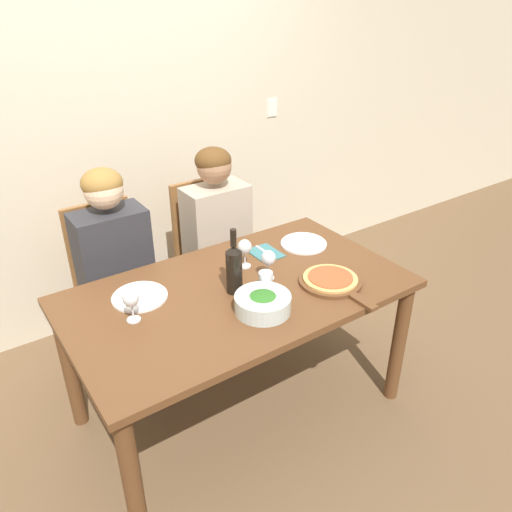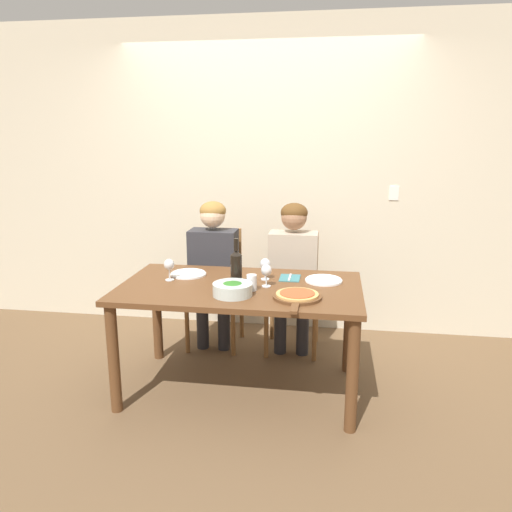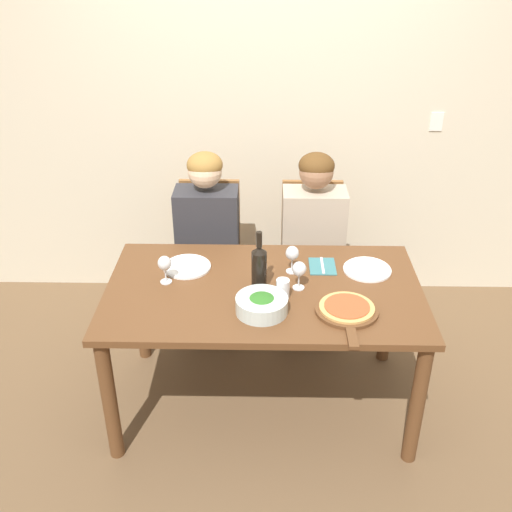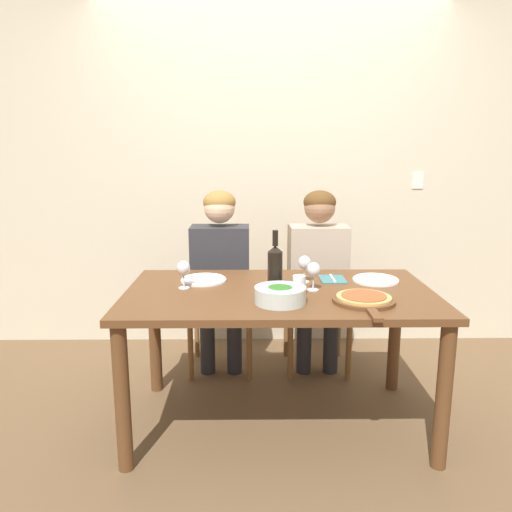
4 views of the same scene
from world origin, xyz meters
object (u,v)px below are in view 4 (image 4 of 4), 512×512
wine_glass_centre (313,271)px  water_tumbler (299,286)px  person_woman (220,265)px  dinner_plate_right (376,280)px  wine_glass_left (184,269)px  fork_on_napkin (333,279)px  wine_glass_right (304,264)px  dinner_plate_left (204,280)px  chair_left (222,293)px  wine_bottle (275,267)px  broccoli_bowl (280,295)px  pizza_on_board (364,299)px  person_man (319,265)px  chair_right (315,293)px

wine_glass_centre → water_tumbler: wine_glass_centre is taller
person_woman → dinner_plate_right: bearing=-29.3°
wine_glass_left → fork_on_napkin: bearing=11.9°
wine_glass_left → wine_glass_right: 0.66m
dinner_plate_left → chair_left: bearing=84.2°
dinner_plate_right → wine_bottle: bearing=-161.9°
wine_glass_right → fork_on_napkin: wine_glass_right is taller
broccoli_bowl → wine_glass_centre: wine_glass_centre is taller
wine_glass_right → water_tumbler: (-0.05, -0.25, -0.05)m
chair_left → dinner_plate_left: 0.66m
wine_bottle → pizza_on_board: size_ratio=0.72×
person_man → dinner_plate_right: size_ratio=4.81×
person_man → pizza_on_board: bearing=-83.8°
wine_glass_right → wine_glass_centre: size_ratio=1.00×
wine_bottle → wine_glass_left: 0.48m
chair_right → person_man: (0.00, -0.12, 0.22)m
wine_bottle → wine_glass_left: size_ratio=2.12×
person_woman → fork_on_napkin: bearing=-35.2°
wine_glass_left → wine_glass_centre: same height
water_tumbler → person_woman: bearing=119.7°
person_man → water_tumbler: 0.81m
broccoli_bowl → wine_glass_left: size_ratio=1.65×
chair_right → pizza_on_board: bearing=-84.5°
chair_right → dinner_plate_left: 0.97m
chair_right → broccoli_bowl: (-0.31, -1.01, 0.29)m
dinner_plate_right → wine_glass_right: size_ratio=1.68×
wine_glass_centre → broccoli_bowl: bearing=-130.7°
broccoli_bowl → fork_on_napkin: (0.32, 0.43, -0.04)m
dinner_plate_left → wine_glass_left: size_ratio=1.68×
wine_glass_left → water_tumbler: size_ratio=1.46×
wine_bottle → fork_on_napkin: bearing=33.5°
person_woman → wine_glass_left: 0.67m
wine_glass_centre → water_tumbler: size_ratio=1.46×
dinner_plate_right → pizza_on_board: bearing=-111.2°
person_man → dinner_plate_left: bearing=-145.3°
person_woman → pizza_on_board: size_ratio=2.76×
person_woman → wine_glass_right: 0.73m
pizza_on_board → dinner_plate_left: bearing=153.4°
person_man → wine_glass_centre: bearing=-100.1°
chair_left → fork_on_napkin: bearing=-41.4°
broccoli_bowl → wine_glass_centre: 0.29m
person_man → broccoli_bowl: (-0.31, -0.90, 0.06)m
person_man → wine_glass_left: bearing=-141.4°
water_tumbler → wine_glass_left: bearing=167.1°
person_man → wine_glass_centre: person_man is taller
wine_glass_left → wine_glass_centre: 0.68m
person_woman → wine_glass_centre: (0.53, -0.68, 0.13)m
broccoli_bowl → dinner_plate_right: 0.68m
chair_left → broccoli_bowl: (0.34, -1.01, 0.29)m
chair_right → wine_glass_left: bearing=-136.6°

